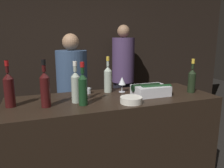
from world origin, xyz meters
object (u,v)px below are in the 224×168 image
Objects in this scene: rose_wine_bottle at (108,78)px; person_in_hoodie at (123,72)px; ice_bin_with_bottles at (151,90)px; red_wine_bottle_tall at (9,89)px; wine_glass at (122,81)px; white_wine_bottle at (76,86)px; red_wine_bottle_burgundy at (83,87)px; candle_votive at (88,91)px; red_wine_bottle_black_foil at (45,88)px; person_blond_tee at (73,91)px; champagne_bottle at (192,79)px; bowl_white at (131,100)px.

rose_wine_bottle is 1.63m from person_in_hoodie.
ice_bin_with_bottles is 0.97× the size of red_wine_bottle_tall.
white_wine_bottle is (-0.51, -0.20, 0.04)m from wine_glass.
white_wine_bottle is at bearing -158.45° from wine_glass.
red_wine_bottle_tall is 0.58m from red_wine_bottle_burgundy.
red_wine_bottle_black_foil is (-0.41, -0.30, 0.13)m from candle_votive.
person_blond_tee reaches higher than red_wine_bottle_tall.
champagne_bottle reaches higher than candle_votive.
red_wine_bottle_black_foil is at bearing 133.22° from person_in_hoodie.
white_wine_bottle reaches higher than champagne_bottle.
wine_glass is 0.09× the size of person_blond_tee.
bowl_white is 1.23m from person_blond_tee.
red_wine_bottle_burgundy is 0.48m from rose_wine_bottle.
candle_votive is at bearing 176.97° from rose_wine_bottle.
ice_bin_with_bottles is at bearing 7.33° from red_wine_bottle_burgundy.
rose_wine_bottle is (-0.13, 0.05, 0.03)m from wine_glass.
ice_bin_with_bottles is 0.61m from candle_votive.
rose_wine_bottle is (0.37, 0.25, -0.00)m from white_wine_bottle.
red_wine_bottle_burgundy is (-0.12, -0.35, 0.12)m from candle_votive.
red_wine_bottle_black_foil is at bearing 168.62° from bowl_white.
ice_bin_with_bottles is 1.07× the size of champagne_bottle.
bowl_white is 0.49× the size of red_wine_bottle_black_foil.
person_in_hoodie is at bearing 58.05° from red_wine_bottle_burgundy.
red_wine_bottle_black_foil is (-0.75, -0.24, 0.05)m from wine_glass.
ice_bin_with_bottles is at bearing 174.14° from champagne_bottle.
champagne_bottle is at bearing -0.45° from red_wine_bottle_black_foil.
person_blond_tee is (-0.23, 0.76, -0.29)m from rose_wine_bottle.
rose_wine_bottle is (0.89, 0.19, -0.00)m from red_wine_bottle_tall.
candle_votive is (-0.34, 0.06, -0.08)m from wine_glass.
bowl_white is at bearing -58.31° from candle_votive.
person_blond_tee is at bearing 55.40° from red_wine_bottle_tall.
red_wine_bottle_black_foil reaches higher than red_wine_bottle_burgundy.
red_wine_bottle_black_foil is at bearing -155.07° from rose_wine_bottle.
person_in_hoodie is 1.20m from person_blond_tee.
white_wine_bottle is 0.97× the size of rose_wine_bottle.
rose_wine_bottle is at bearing -3.03° from candle_votive.
red_wine_bottle_burgundy is at bearing -15.33° from red_wine_bottle_tall.
white_wine_bottle is 0.20× the size of person_in_hoodie.
red_wine_bottle_tall is (-0.95, 0.24, 0.12)m from bowl_white.
white_wine_bottle is 0.92× the size of red_wine_bottle_black_foil.
champagne_bottle is (0.99, -0.31, 0.10)m from candle_votive.
wine_glass is at bearing -20.01° from rose_wine_bottle.
white_wine_bottle is at bearing -130.66° from person_blond_tee.
red_wine_bottle_burgundy is 1.15m from person_blond_tee.
red_wine_bottle_burgundy is 0.20× the size of person_in_hoodie.
white_wine_bottle is at bearing 177.48° from champagne_bottle.
ice_bin_with_bottles is 0.33m from bowl_white.
person_in_hoodie reaches higher than white_wine_bottle.
candle_votive is 0.77m from person_blond_tee.
bowl_white is (-0.28, -0.17, -0.03)m from ice_bin_with_bottles.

